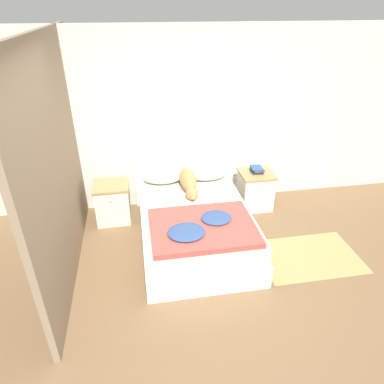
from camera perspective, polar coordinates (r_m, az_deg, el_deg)
name	(u,v)px	position (r m, az deg, el deg)	size (l,w,h in m)	color
ground_plane	(206,299)	(3.83, 2.39, -17.43)	(16.00, 16.00, 0.00)	brown
wall_back	(177,122)	(4.96, -2.45, 11.55)	(9.00, 0.06, 2.55)	silver
wall_side_left	(59,159)	(4.00, -21.24, 5.07)	(0.06, 3.10, 2.55)	gray
bed	(195,224)	(4.44, 0.44, -5.39)	(1.36, 2.00, 0.53)	white
headboard	(183,170)	(5.17, -1.54, 3.66)	(1.44, 0.06, 1.06)	white
nightstand_left	(113,202)	(4.98, -13.05, -1.62)	(0.49, 0.46, 0.57)	silver
nightstand_right	(255,190)	(5.25, 10.48, 0.36)	(0.49, 0.46, 0.57)	silver
pillow_left	(164,177)	(4.88, -4.77, 2.57)	(0.58, 0.38, 0.14)	beige
pillow_right	(207,173)	(4.97, 2.50, 3.13)	(0.58, 0.38, 0.14)	beige
quilt	(202,227)	(3.84, 1.67, -5.88)	(1.17, 0.89, 0.12)	#BC4C42
dog	(189,182)	(4.65, -0.57, 1.75)	(0.23, 0.84, 0.23)	tan
book_stack	(257,170)	(5.12, 10.77, 3.68)	(0.19, 0.22, 0.09)	#337547
rug	(309,256)	(4.57, 18.89, -10.09)	(1.22, 0.83, 0.00)	tan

